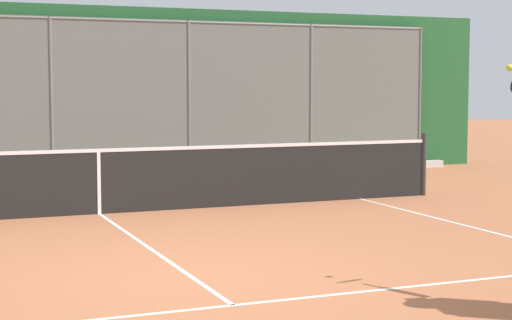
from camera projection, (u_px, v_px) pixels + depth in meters
The scene contains 4 objects.
ground_plane at pixel (192, 277), 8.31m from camera, with size 60.00×60.00×0.00m, color #A8603D.
court_line_markings at pixel (247, 315), 6.94m from camera, with size 8.76×10.15×0.01m.
fence_backdrop at pixel (46, 94), 16.84m from camera, with size 19.66×1.37×3.46m.
tennis_net at pixel (99, 181), 12.34m from camera, with size 11.26×0.09×1.07m.
Camera 1 is at (2.50, 7.81, 1.89)m, focal length 59.27 mm.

